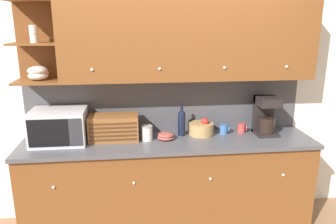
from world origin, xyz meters
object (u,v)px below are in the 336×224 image
object	(u,v)px
storage_canister	(147,133)
mug	(224,129)
wine_bottle	(182,122)
bread_box	(114,127)
bowl_stack_on_counter	(166,136)
microwave	(59,126)
fruit_basket	(201,128)
coffee_maker	(266,115)
mug_blue_second	(242,128)

from	to	relation	value
storage_canister	mug	size ratio (longest dim) A/B	1.45
storage_canister	wine_bottle	size ratio (longest dim) A/B	0.46
bread_box	bowl_stack_on_counter	bearing A→B (deg)	-6.59
microwave	fruit_basket	size ratio (longest dim) A/B	2.02
coffee_maker	bowl_stack_on_counter	bearing A→B (deg)	-177.09
microwave	bread_box	xyz separation A→B (m)	(0.51, 0.02, -0.04)
fruit_basket	microwave	bearing A→B (deg)	-177.44
microwave	bread_box	bearing A→B (deg)	2.74
mug_blue_second	bread_box	bearing A→B (deg)	-177.42
bowl_stack_on_counter	fruit_basket	world-z (taller)	fruit_basket
bread_box	storage_canister	bearing A→B (deg)	-10.90
bowl_stack_on_counter	mug_blue_second	size ratio (longest dim) A/B	1.76
bread_box	mug_blue_second	size ratio (longest dim) A/B	5.00
microwave	bowl_stack_on_counter	world-z (taller)	microwave
microwave	mug_blue_second	xyz separation A→B (m)	(1.82, 0.08, -0.11)
bread_box	mug	size ratio (longest dim) A/B	4.74
storage_canister	mug	distance (m)	0.80
storage_canister	bowl_stack_on_counter	xyz separation A→B (m)	(0.18, 0.00, -0.04)
fruit_basket	mug_blue_second	bearing A→B (deg)	2.82
mug_blue_second	coffee_maker	distance (m)	0.28
mug	wine_bottle	bearing A→B (deg)	178.95
mug	mug_blue_second	bearing A→B (deg)	7.00
bread_box	wine_bottle	world-z (taller)	wine_bottle
bread_box	coffee_maker	size ratio (longest dim) A/B	1.22
microwave	mug_blue_second	world-z (taller)	microwave
bread_box	wine_bottle	bearing A→B (deg)	3.65
mug_blue_second	bowl_stack_on_counter	bearing A→B (deg)	-171.72
bread_box	bowl_stack_on_counter	world-z (taller)	bread_box
microwave	mug	bearing A→B (deg)	2.09
mug_blue_second	coffee_maker	size ratio (longest dim) A/B	0.24
storage_canister	fruit_basket	bearing A→B (deg)	10.10
mug_blue_second	fruit_basket	bearing A→B (deg)	-177.18
microwave	fruit_basket	xyz separation A→B (m)	(1.39, 0.06, -0.09)
mug	microwave	bearing A→B (deg)	-177.91
bowl_stack_on_counter	fruit_basket	xyz separation A→B (m)	(0.38, 0.10, 0.03)
bowl_stack_on_counter	fruit_basket	size ratio (longest dim) A/B	0.66
wine_bottle	fruit_basket	world-z (taller)	wine_bottle
fruit_basket	mug_blue_second	size ratio (longest dim) A/B	2.64
bread_box	wine_bottle	xyz separation A→B (m)	(0.68, 0.04, 0.02)
storage_canister	fruit_basket	world-z (taller)	fruit_basket
coffee_maker	mug_blue_second	bearing A→B (deg)	163.57
storage_canister	coffee_maker	xyz separation A→B (m)	(1.21, 0.06, 0.12)
microwave	coffee_maker	xyz separation A→B (m)	(2.05, 0.02, 0.04)
wine_bottle	mug_blue_second	distance (m)	0.65
fruit_basket	mug_blue_second	distance (m)	0.43
bowl_stack_on_counter	fruit_basket	distance (m)	0.39
coffee_maker	wine_bottle	bearing A→B (deg)	176.73
bread_box	fruit_basket	distance (m)	0.88
bread_box	mug_blue_second	bearing A→B (deg)	2.58
wine_bottle	mug	distance (m)	0.45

